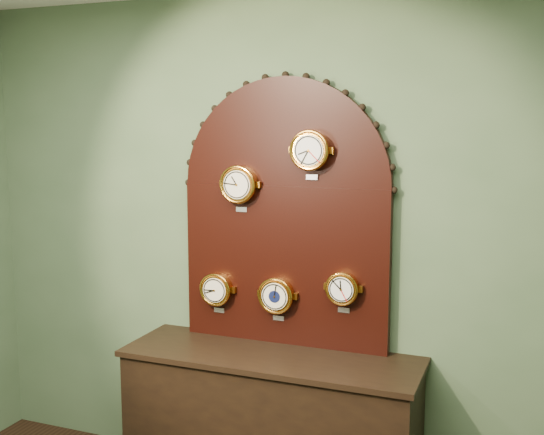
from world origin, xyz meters
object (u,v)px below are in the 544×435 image
at_px(shop_counter, 271,429).
at_px(display_board, 285,205).
at_px(arabic_clock, 310,150).
at_px(tide_clock, 343,288).
at_px(hygrometer, 217,289).
at_px(roman_clock, 239,184).
at_px(barometer, 277,295).

bearing_deg(shop_counter, display_board, 90.00).
distance_m(shop_counter, arabic_clock, 1.55).
distance_m(display_board, tide_clock, 0.56).
distance_m(display_board, hygrometer, 0.65).
bearing_deg(roman_clock, display_board, 14.80).
xyz_separation_m(shop_counter, tide_clock, (0.36, 0.15, 0.80)).
xyz_separation_m(roman_clock, barometer, (0.23, 0.00, -0.62)).
bearing_deg(barometer, tide_clock, 0.13).
distance_m(display_board, barometer, 0.51).
height_order(roman_clock, arabic_clock, arabic_clock).
relative_size(shop_counter, hygrometer, 6.50).
xyz_separation_m(barometer, tide_clock, (0.38, 0.00, 0.08)).
bearing_deg(tide_clock, arabic_clock, -179.71).
bearing_deg(display_board, hygrometer, -170.62).
bearing_deg(roman_clock, barometer, 0.01).
bearing_deg(barometer, display_board, 69.25).
bearing_deg(shop_counter, roman_clock, 148.53).
bearing_deg(shop_counter, hygrometer, 158.81).
xyz_separation_m(display_board, arabic_clock, (0.17, -0.07, 0.31)).
distance_m(display_board, arabic_clock, 0.36).
height_order(roman_clock, hygrometer, roman_clock).
distance_m(barometer, tide_clock, 0.39).
height_order(display_board, roman_clock, display_board).
height_order(display_board, barometer, display_board).
bearing_deg(tide_clock, shop_counter, -156.53).
height_order(shop_counter, tide_clock, tide_clock).
distance_m(shop_counter, tide_clock, 0.88).
relative_size(shop_counter, barometer, 6.17).
distance_m(shop_counter, roman_clock, 1.37).
height_order(display_board, hygrometer, display_board).
xyz_separation_m(shop_counter, barometer, (-0.03, 0.15, 0.72)).
xyz_separation_m(shop_counter, display_board, (0.00, 0.22, 1.23)).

